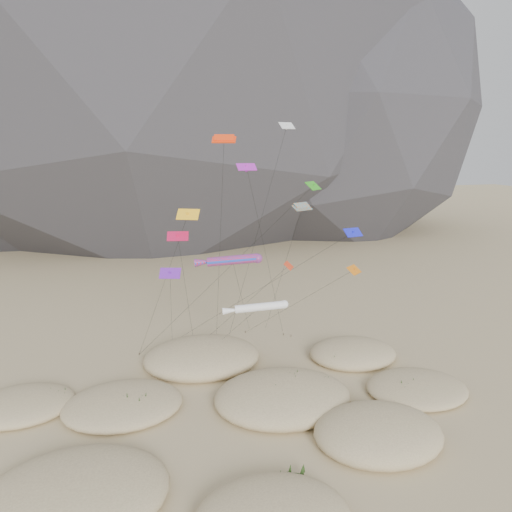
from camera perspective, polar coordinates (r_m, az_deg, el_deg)
The scene contains 9 objects.
ground at distance 49.42m, azimuth 1.15°, elevation -19.40°, with size 500.00×500.00×0.00m, color #CCB789.
dunes at distance 52.04m, azimuth -2.14°, elevation -16.76°, with size 51.27×39.00×3.63m.
dune_grass at distance 51.98m, azimuth -1.02°, elevation -16.57°, with size 40.05×28.55×1.57m.
kite_stakes at distance 68.84m, azimuth -4.13°, elevation -9.72°, with size 20.88×3.77×0.30m.
rainbow_tube_kite at distance 56.21m, azimuth -2.98°, elevation -0.49°, with size 9.93×14.60×14.37m.
white_tube_kite at distance 55.54m, azimuth 0.11°, elevation -5.90°, with size 7.33×10.61×9.33m.
orange_parafoil at distance 54.76m, azimuth -3.69°, elevation 12.86°, with size 2.73×12.06×27.32m.
multi_parafoil at distance 57.45m, azimuth 5.23°, elevation 5.44°, with size 2.62×14.13×19.80m.
delta_kites at distance 54.01m, azimuth 0.17°, elevation 3.52°, with size 23.66×18.60×28.83m.
Camera 1 is at (-13.06, -39.91, 26.05)m, focal length 35.00 mm.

